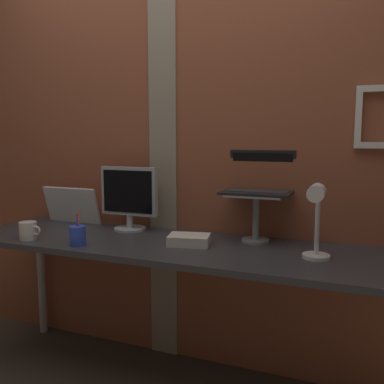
# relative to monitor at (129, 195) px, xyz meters

# --- Properties ---
(ground_plane) EXTENTS (6.00, 6.00, 0.00)m
(ground_plane) POSITION_rel_monitor_xyz_m (0.27, -0.17, -0.97)
(ground_plane) COLOR #4C4238
(brick_wall_back) EXTENTS (3.44, 0.16, 2.68)m
(brick_wall_back) POSITION_rel_monitor_xyz_m (0.27, 0.18, 0.37)
(brick_wall_back) COLOR brown
(brick_wall_back) RESTS_ON ground_plane
(desk) EXTENTS (2.39, 0.62, 0.77)m
(desk) POSITION_rel_monitor_xyz_m (0.42, -0.19, -0.27)
(desk) COLOR #333338
(desk) RESTS_ON ground_plane
(monitor) EXTENTS (0.35, 0.18, 0.36)m
(monitor) POSITION_rel_monitor_xyz_m (0.00, 0.00, 0.00)
(monitor) COLOR #ADB2B7
(monitor) RESTS_ON desk
(laptop_stand) EXTENTS (0.28, 0.22, 0.25)m
(laptop_stand) POSITION_rel_monitor_xyz_m (0.73, 0.00, -0.03)
(laptop_stand) COLOR gray
(laptop_stand) RESTS_ON desk
(laptop) EXTENTS (0.35, 0.28, 0.22)m
(laptop) POSITION_rel_monitor_xyz_m (0.73, 0.07, 0.10)
(laptop) COLOR black
(laptop) RESTS_ON laptop_stand
(whiteboard_panel) EXTENTS (0.37, 0.08, 0.23)m
(whiteboard_panel) POSITION_rel_monitor_xyz_m (-0.43, 0.03, -0.09)
(whiteboard_panel) COLOR white
(whiteboard_panel) RESTS_ON desk
(desk_lamp) EXTENTS (0.12, 0.20, 0.34)m
(desk_lamp) POSITION_rel_monitor_xyz_m (1.05, -0.24, 0.01)
(desk_lamp) COLOR white
(desk_lamp) RESTS_ON desk
(pen_cup) EXTENTS (0.08, 0.08, 0.18)m
(pen_cup) POSITION_rel_monitor_xyz_m (-0.06, -0.40, -0.15)
(pen_cup) COLOR blue
(pen_cup) RESTS_ON desk
(coffee_mug) EXTENTS (0.13, 0.09, 0.09)m
(coffee_mug) POSITION_rel_monitor_xyz_m (-0.37, -0.40, -0.15)
(coffee_mug) COLOR silver
(coffee_mug) RESTS_ON desk
(paper_clutter_stack) EXTENTS (0.23, 0.18, 0.05)m
(paper_clutter_stack) POSITION_rel_monitor_xyz_m (0.45, -0.19, -0.17)
(paper_clutter_stack) COLOR silver
(paper_clutter_stack) RESTS_ON desk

